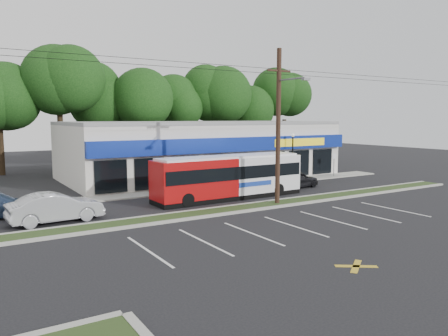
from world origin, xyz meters
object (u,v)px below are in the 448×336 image
at_px(sign_post, 334,161).
at_px(pedestrian_a, 226,181).
at_px(car_silver, 56,208).
at_px(lamp_post, 293,151).
at_px(metrobus, 230,176).
at_px(car_dark, 296,179).
at_px(pedestrian_b, 235,181).
at_px(utility_pole, 277,121).

distance_m(sign_post, pedestrian_a, 13.31).
xyz_separation_m(car_silver, pedestrian_a, (13.09, 3.45, 0.03)).
height_order(car_silver, pedestrian_a, pedestrian_a).
relative_size(lamp_post, metrobus, 0.38).
xyz_separation_m(car_dark, pedestrian_a, (-5.74, 1.45, 0.14)).
xyz_separation_m(sign_post, metrobus, (-14.46, -4.07, 0.05)).
height_order(metrobus, car_dark, metrobus).
bearing_deg(pedestrian_b, pedestrian_a, -1.40).
height_order(utility_pole, metrobus, utility_pole).
xyz_separation_m(metrobus, car_dark, (7.01, 1.00, -0.89)).
height_order(utility_pole, pedestrian_a, utility_pole).
distance_m(car_silver, pedestrian_b, 14.09).
bearing_deg(metrobus, lamp_post, 23.07).
xyz_separation_m(metrobus, car_silver, (-11.82, -1.00, -0.79)).
bearing_deg(sign_post, metrobus, -164.26).
height_order(lamp_post, sign_post, lamp_post).
bearing_deg(lamp_post, pedestrian_b, -164.52).
bearing_deg(sign_post, pedestrian_b, -171.54).
height_order(metrobus, pedestrian_b, metrobus).
relative_size(pedestrian_a, pedestrian_b, 1.06).
relative_size(sign_post, car_dark, 0.54).
distance_m(car_dark, car_silver, 18.94).
relative_size(metrobus, car_silver, 2.29).
relative_size(lamp_post, car_dark, 1.03).
height_order(sign_post, car_silver, sign_post).
distance_m(lamp_post, car_silver, 22.01).
distance_m(sign_post, car_silver, 26.77).
bearing_deg(pedestrian_b, sign_post, -152.15).
bearing_deg(metrobus, utility_pole, -71.51).
height_order(utility_pole, lamp_post, utility_pole).
xyz_separation_m(lamp_post, sign_post, (5.00, -0.23, -1.12)).
relative_size(sign_post, car_silver, 0.45).
bearing_deg(car_silver, car_dark, -88.33).
relative_size(metrobus, car_dark, 2.73).
relative_size(lamp_post, pedestrian_a, 2.52).
bearing_deg(lamp_post, car_silver, -166.01).
relative_size(car_silver, pedestrian_b, 3.09).
relative_size(sign_post, pedestrian_b, 1.40).
relative_size(utility_pole, lamp_post, 11.76).
bearing_deg(metrobus, car_silver, -176.54).
bearing_deg(pedestrian_b, car_silver, 32.54).
bearing_deg(lamp_post, sign_post, -2.58).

